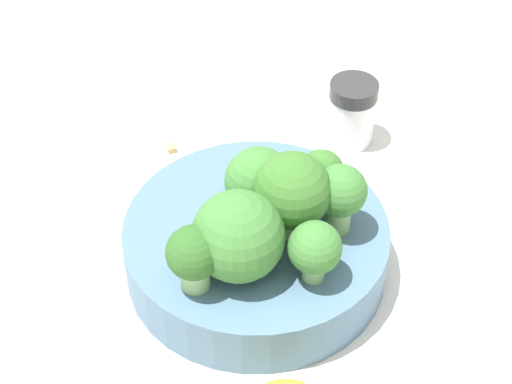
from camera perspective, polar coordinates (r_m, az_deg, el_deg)
name	(u,v)px	position (r m, az deg, el deg)	size (l,w,h in m)	color
ground_plane	(256,267)	(0.61, 0.00, -5.04)	(3.00, 3.00, 0.00)	silver
bowl	(256,248)	(0.59, 0.00, -3.73)	(0.18, 0.18, 0.04)	slate
broccoli_floret_0	(259,182)	(0.57, 0.22, 0.66)	(0.05, 0.05, 0.05)	#8EB770
broccoli_floret_1	(321,176)	(0.58, 4.36, 1.07)	(0.03, 0.03, 0.04)	#8EB770
broccoli_floret_2	(194,256)	(0.52, -4.18, -4.28)	(0.03, 0.03, 0.05)	#8EB770
broccoli_floret_3	(238,237)	(0.53, -1.19, -3.00)	(0.06, 0.06, 0.06)	#8EB770
broccoli_floret_4	(340,194)	(0.56, 5.63, -0.15)	(0.04, 0.04, 0.05)	#7A9E5B
broccoli_floret_5	(292,192)	(0.55, 2.42, 0.02)	(0.05, 0.05, 0.07)	#8EB770
broccoli_floret_6	(311,252)	(0.53, 3.71, -3.99)	(0.03, 0.03, 0.04)	#84AD66
pepper_shaker	(352,112)	(0.70, 6.42, 5.34)	(0.04, 0.04, 0.06)	silver
almond_crumb_0	(317,177)	(0.67, 4.07, 1.01)	(0.01, 0.01, 0.01)	tan
almond_crumb_1	(171,146)	(0.70, -5.68, 3.10)	(0.01, 0.01, 0.01)	tan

